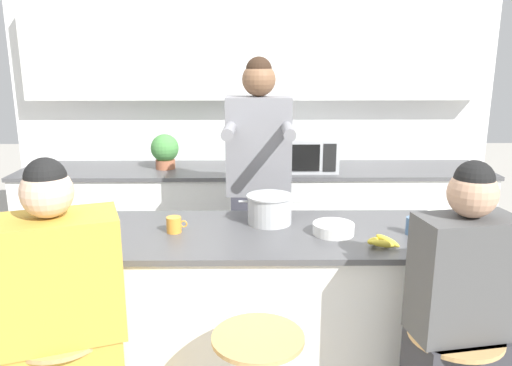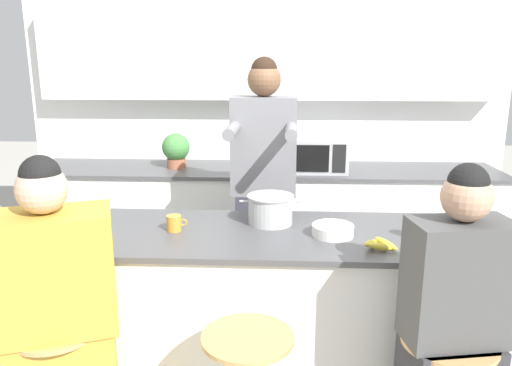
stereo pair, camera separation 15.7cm
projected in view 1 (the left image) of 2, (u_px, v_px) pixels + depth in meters
wall_back at (254, 88)px, 4.18m from camera, size 4.04×0.22×2.70m
back_counter at (254, 222)px, 4.14m from camera, size 3.75×0.66×0.92m
kitchen_island at (256, 306)px, 2.77m from camera, size 2.10×0.76×0.89m
person_cooking at (259, 198)px, 3.25m from camera, size 0.42×0.57×1.80m
person_wrapped_blanket at (62, 334)px, 2.09m from camera, size 0.58×0.44×1.42m
person_seated_near at (457, 336)px, 2.12m from camera, size 0.44×0.32×1.41m
cooking_pot at (270, 209)px, 2.78m from camera, size 0.35×0.26×0.16m
fruit_bowl at (333, 229)px, 2.62m from camera, size 0.22×0.22×0.06m
coffee_cup_near at (413, 226)px, 2.61m from camera, size 0.11×0.07×0.09m
coffee_cup_far at (174, 224)px, 2.65m from camera, size 0.11×0.08×0.08m
banana_bunch at (381, 242)px, 2.44m from camera, size 0.19×0.13×0.06m
microwave at (301, 153)px, 3.96m from camera, size 0.54×0.40×0.27m
potted_plant at (165, 150)px, 3.98m from camera, size 0.22×0.22×0.28m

